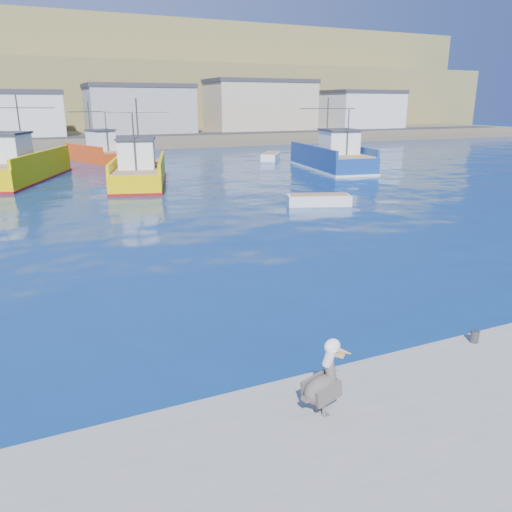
# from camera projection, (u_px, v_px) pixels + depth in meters

# --- Properties ---
(ground) EXTENTS (260.00, 260.00, 0.00)m
(ground) POSITION_uv_depth(u_px,v_px,m) (295.00, 328.00, 13.88)
(ground) COLOR #072454
(ground) RESTS_ON ground
(dock_bollards) EXTENTS (36.20, 0.20, 0.30)m
(dock_bollards) POSITION_uv_depth(u_px,v_px,m) (394.00, 357.00, 10.97)
(dock_bollards) COLOR #4C4C4C
(dock_bollards) RESTS_ON dock
(far_shore) EXTENTS (200.00, 81.00, 24.00)m
(far_shore) POSITION_uv_depth(u_px,v_px,m) (50.00, 88.00, 106.30)
(far_shore) COLOR brown
(far_shore) RESTS_ON ground
(trawler_yellow_a) EXTENTS (8.77, 13.51, 6.71)m
(trawler_yellow_a) POSITION_uv_depth(u_px,v_px,m) (17.00, 167.00, 39.54)
(trawler_yellow_a) COLOR #E5C300
(trawler_yellow_a) RESTS_ON ground
(trawler_yellow_b) EXTENTS (6.38, 11.16, 6.42)m
(trawler_yellow_b) POSITION_uv_depth(u_px,v_px,m) (139.00, 172.00, 37.87)
(trawler_yellow_b) COLOR #E5C300
(trawler_yellow_b) RESTS_ON ground
(trawler_blue) EXTENTS (5.94, 12.26, 6.57)m
(trawler_blue) POSITION_uv_depth(u_px,v_px,m) (332.00, 158.00, 46.93)
(trawler_blue) COLOR navy
(trawler_blue) RESTS_ON ground
(boat_orange) EXTENTS (6.04, 9.19, 6.12)m
(boat_orange) POSITION_uv_depth(u_px,v_px,m) (97.00, 152.00, 53.14)
(boat_orange) COLOR red
(boat_orange) RESTS_ON ground
(skiff_mid) EXTENTS (4.06, 2.58, 0.83)m
(skiff_mid) POSITION_uv_depth(u_px,v_px,m) (319.00, 201.00, 30.49)
(skiff_mid) COLOR silver
(skiff_mid) RESTS_ON ground
(skiff_far) EXTENTS (3.81, 4.54, 0.97)m
(skiff_far) POSITION_uv_depth(u_px,v_px,m) (271.00, 157.00, 55.01)
(skiff_far) COLOR silver
(skiff_far) RESTS_ON ground
(pelican) EXTENTS (1.18, 0.61, 1.45)m
(pelican) POSITION_uv_depth(u_px,v_px,m) (324.00, 383.00, 9.06)
(pelican) COLOR #595451
(pelican) RESTS_ON dock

